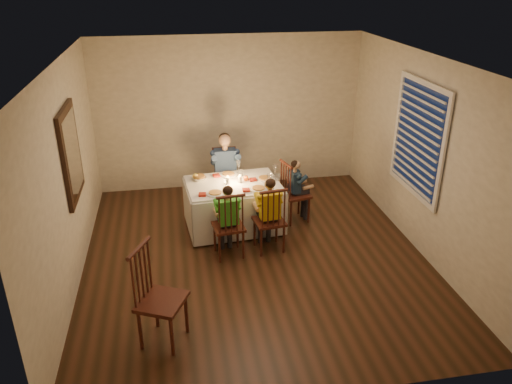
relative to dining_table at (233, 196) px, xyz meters
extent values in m
plane|color=black|center=(0.17, -0.86, -0.51)|extent=(5.00, 5.00, 0.00)
cube|color=beige|center=(-2.08, -0.86, 0.79)|extent=(0.02, 5.00, 2.60)
cube|color=beige|center=(2.42, -0.86, 0.79)|extent=(0.02, 5.00, 2.60)
cube|color=beige|center=(0.17, 1.64, 0.79)|extent=(4.50, 0.02, 2.60)
plane|color=white|center=(0.17, -0.86, 2.09)|extent=(5.00, 5.00, 0.00)
cube|color=white|center=(0.00, 0.00, 0.18)|extent=(1.40, 1.05, 0.04)
cube|color=white|center=(-0.04, 0.48, -0.15)|extent=(1.36, 0.13, 0.65)
cube|color=white|center=(0.04, -0.48, -0.15)|extent=(1.36, 0.13, 0.65)
cube|color=white|center=(0.67, 0.05, -0.15)|extent=(0.10, 0.99, 0.65)
cube|color=white|center=(-0.67, -0.05, -0.15)|extent=(0.10, 0.99, 0.65)
cylinder|color=silver|center=(-0.03, 0.32, 0.21)|extent=(0.28, 0.28, 0.02)
cylinder|color=silver|center=(-0.29, -0.33, 0.21)|extent=(0.28, 0.28, 0.02)
cylinder|color=silver|center=(0.32, -0.28, 0.21)|extent=(0.28, 0.28, 0.02)
cylinder|color=silver|center=(0.48, 0.07, 0.21)|extent=(0.28, 0.28, 0.02)
cylinder|color=silver|center=(-0.08, -0.01, 0.25)|extent=(0.06, 0.06, 0.10)
cylinder|color=silver|center=(0.10, 0.01, 0.25)|extent=(0.06, 0.06, 0.10)
sphere|color=yellow|center=(-0.52, 0.24, 0.25)|extent=(0.09, 0.09, 0.09)
sphere|color=orange|center=(0.20, 0.06, 0.24)|extent=(0.08, 0.08, 0.08)
imported|color=silver|center=(-0.47, 0.21, 0.23)|extent=(0.26, 0.26, 0.05)
cube|color=black|center=(-2.05, -0.56, 0.99)|extent=(0.05, 0.95, 1.15)
cube|color=white|center=(-2.03, -0.56, 0.99)|extent=(0.01, 0.78, 0.98)
cube|color=#0E1838|center=(2.40, -0.76, 0.99)|extent=(0.01, 1.20, 1.40)
cube|color=white|center=(2.38, -0.76, 0.99)|extent=(0.03, 1.34, 1.54)
camera|label=1|loc=(-0.83, -6.58, 3.08)|focal=35.00mm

